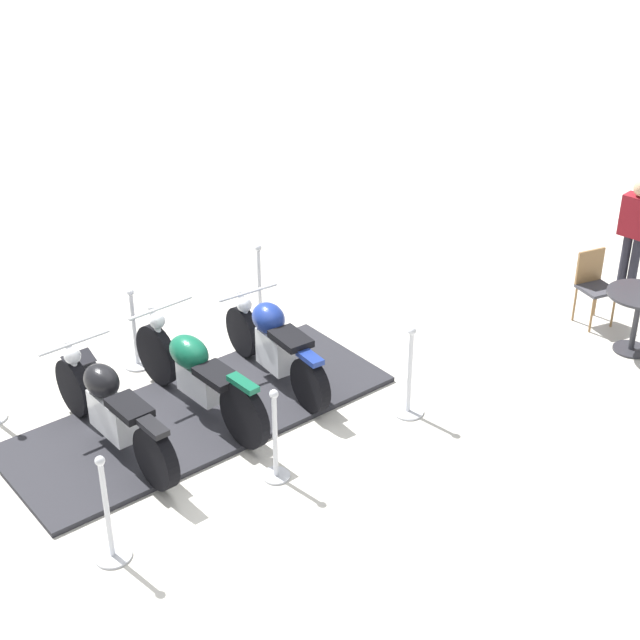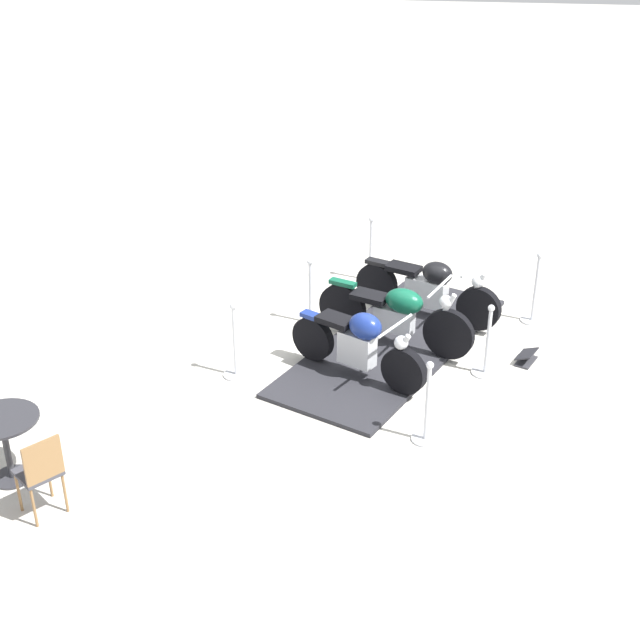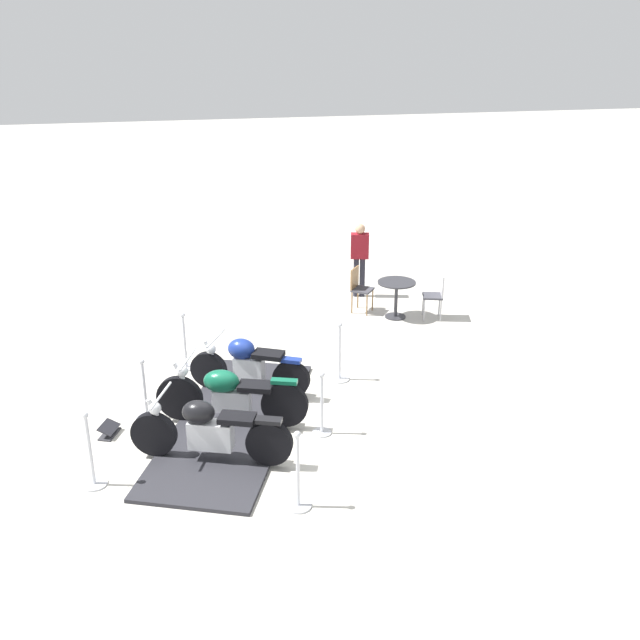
# 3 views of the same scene
# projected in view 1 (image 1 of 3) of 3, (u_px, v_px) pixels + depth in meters

# --- Properties ---
(ground_plane) EXTENTS (80.00, 80.00, 0.00)m
(ground_plane) POSITION_uv_depth(u_px,v_px,m) (201.00, 415.00, 10.27)
(ground_plane) COLOR beige
(display_platform) EXTENTS (4.55, 3.16, 0.06)m
(display_platform) POSITION_uv_depth(u_px,v_px,m) (201.00, 413.00, 10.26)
(display_platform) COLOR #28282D
(display_platform) RESTS_ON ground_plane
(motorcycle_navy) EXTENTS (1.12, 1.88, 0.92)m
(motorcycle_navy) POSITION_uv_depth(u_px,v_px,m) (273.00, 343.00, 10.60)
(motorcycle_navy) COLOR black
(motorcycle_navy) RESTS_ON display_platform
(motorcycle_forest) EXTENTS (1.06, 2.22, 1.04)m
(motorcycle_forest) POSITION_uv_depth(u_px,v_px,m) (196.00, 372.00, 10.04)
(motorcycle_forest) COLOR black
(motorcycle_forest) RESTS_ON display_platform
(motorcycle_black) EXTENTS (1.10, 2.18, 0.95)m
(motorcycle_black) POSITION_uv_depth(u_px,v_px,m) (110.00, 408.00, 9.48)
(motorcycle_black) COLOR black
(motorcycle_black) RESTS_ON display_platform
(stanchion_left_rear) EXTENTS (0.34, 0.34, 1.10)m
(stanchion_left_rear) POSITION_uv_depth(u_px,v_px,m) (109.00, 527.00, 8.17)
(stanchion_left_rear) COLOR silver
(stanchion_left_rear) RESTS_ON ground_plane
(stanchion_right_front) EXTENTS (0.33, 0.33, 1.06)m
(stanchion_right_front) POSITION_uv_depth(u_px,v_px,m) (260.00, 296.00, 12.05)
(stanchion_right_front) COLOR silver
(stanchion_right_front) RESTS_ON ground_plane
(stanchion_right_mid) EXTENTS (0.36, 0.36, 1.01)m
(stanchion_right_mid) POSITION_uv_depth(u_px,v_px,m) (136.00, 343.00, 11.07)
(stanchion_right_mid) COLOR silver
(stanchion_right_mid) RESTS_ON ground_plane
(stanchion_left_front) EXTENTS (0.35, 0.35, 1.07)m
(stanchion_left_front) POSITION_uv_depth(u_px,v_px,m) (409.00, 387.00, 10.17)
(stanchion_left_front) COLOR silver
(stanchion_left_front) RESTS_ON ground_plane
(stanchion_left_mid) EXTENTS (0.28, 0.28, 1.02)m
(stanchion_left_mid) POSITION_uv_depth(u_px,v_px,m) (275.00, 447.00, 9.16)
(stanchion_left_mid) COLOR silver
(stanchion_left_mid) RESTS_ON ground_plane
(info_placard) EXTENTS (0.44, 0.34, 0.18)m
(info_placard) POSITION_uv_depth(u_px,v_px,m) (79.00, 364.00, 11.11)
(info_placard) COLOR #333338
(info_placard) RESTS_ON ground_plane
(cafe_table) EXTENTS (0.79, 0.79, 0.79)m
(cafe_table) POSITION_uv_depth(u_px,v_px,m) (638.00, 308.00, 11.23)
(cafe_table) COLOR #2D2D33
(cafe_table) RESTS_ON ground_plane
(cafe_chair_near_table) EXTENTS (0.56, 0.56, 0.96)m
(cafe_chair_near_table) POSITION_uv_depth(u_px,v_px,m) (594.00, 282.00, 11.90)
(cafe_chair_near_table) COLOR olive
(cafe_chair_near_table) RESTS_ON ground_plane
(bystander_person) EXTENTS (0.32, 0.44, 1.67)m
(bystander_person) POSITION_uv_depth(u_px,v_px,m) (635.00, 229.00, 12.29)
(bystander_person) COLOR #23232D
(bystander_person) RESTS_ON ground_plane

